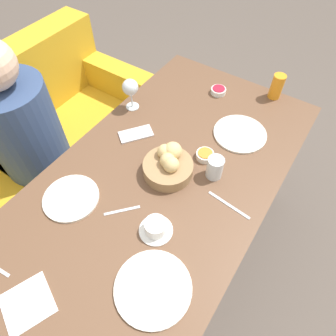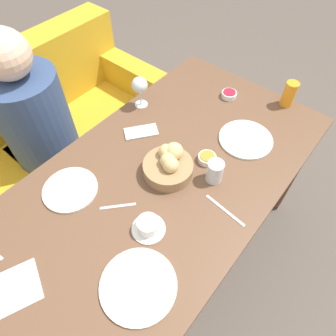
{
  "view_description": "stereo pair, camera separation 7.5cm",
  "coord_description": "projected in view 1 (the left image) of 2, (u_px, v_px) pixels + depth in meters",
  "views": [
    {
      "loc": [
        -0.59,
        -0.42,
        1.75
      ],
      "look_at": [
        0.02,
        -0.01,
        0.8
      ],
      "focal_mm": 32.0,
      "sensor_mm": 36.0,
      "label": 1
    },
    {
      "loc": [
        -0.54,
        -0.48,
        1.75
      ],
      "look_at": [
        0.02,
        -0.01,
        0.8
      ],
      "focal_mm": 32.0,
      "sensor_mm": 36.0,
      "label": 2
    }
  ],
  "objects": [
    {
      "name": "water_tumbler",
      "position": [
        215.0,
        168.0,
        1.18
      ],
      "size": [
        0.07,
        0.07,
        0.1
      ],
      "color": "silver",
      "rests_on": "dining_table"
    },
    {
      "name": "jam_bowl_honey",
      "position": [
        205.0,
        155.0,
        1.26
      ],
      "size": [
        0.08,
        0.08,
        0.03
      ],
      "color": "white",
      "rests_on": "dining_table"
    },
    {
      "name": "juice_glass",
      "position": [
        277.0,
        86.0,
        1.47
      ],
      "size": [
        0.06,
        0.06,
        0.13
      ],
      "color": "orange",
      "rests_on": "dining_table"
    },
    {
      "name": "coffee_cup",
      "position": [
        156.0,
        228.0,
        1.05
      ],
      "size": [
        0.12,
        0.12,
        0.06
      ],
      "color": "white",
      "rests_on": "dining_table"
    },
    {
      "name": "wine_glass",
      "position": [
        130.0,
        88.0,
        1.38
      ],
      "size": [
        0.08,
        0.08,
        0.16
      ],
      "color": "silver",
      "rests_on": "dining_table"
    },
    {
      "name": "plate_near_left",
      "position": [
        153.0,
        288.0,
        0.94
      ],
      "size": [
        0.25,
        0.25,
        0.01
      ],
      "color": "silver",
      "rests_on": "dining_table"
    },
    {
      "name": "jam_bowl_berry",
      "position": [
        218.0,
        91.0,
        1.53
      ],
      "size": [
        0.08,
        0.08,
        0.03
      ],
      "color": "white",
      "rests_on": "dining_table"
    },
    {
      "name": "plate_near_right",
      "position": [
        240.0,
        134.0,
        1.35
      ],
      "size": [
        0.24,
        0.24,
        0.01
      ],
      "color": "silver",
      "rests_on": "dining_table"
    },
    {
      "name": "couch",
      "position": [
        16.0,
        171.0,
        1.81
      ],
      "size": [
        1.84,
        0.7,
        0.86
      ],
      "color": "gold",
      "rests_on": "ground_plane"
    },
    {
      "name": "plate_far_center",
      "position": [
        71.0,
        198.0,
        1.15
      ],
      "size": [
        0.21,
        0.21,
        0.01
      ],
      "color": "silver",
      "rests_on": "dining_table"
    },
    {
      "name": "ground_plane",
      "position": [
        164.0,
        249.0,
        1.83
      ],
      "size": [
        10.0,
        10.0,
        0.0
      ],
      "primitive_type": "plane",
      "color": "#564C44"
    },
    {
      "name": "fork_silver",
      "position": [
        229.0,
        205.0,
        1.13
      ],
      "size": [
        0.03,
        0.18,
        0.0
      ],
      "color": "#B7B7BC",
      "rests_on": "dining_table"
    },
    {
      "name": "napkin",
      "position": [
        28.0,
        304.0,
        0.92
      ],
      "size": [
        0.19,
        0.19,
        0.0
      ],
      "color": "white",
      "rests_on": "dining_table"
    },
    {
      "name": "bread_basket",
      "position": [
        168.0,
        164.0,
        1.2
      ],
      "size": [
        0.2,
        0.2,
        0.12
      ],
      "color": "#99754C",
      "rests_on": "dining_table"
    },
    {
      "name": "seated_person",
      "position": [
        36.0,
        152.0,
        1.67
      ],
      "size": [
        0.36,
        0.47,
        1.15
      ],
      "color": "#23232D",
      "rests_on": "ground_plane"
    },
    {
      "name": "cell_phone",
      "position": [
        136.0,
        134.0,
        1.35
      ],
      "size": [
        0.16,
        0.15,
        0.01
      ],
      "color": "silver",
      "rests_on": "dining_table"
    },
    {
      "name": "spoon_coffee",
      "position": [
        122.0,
        211.0,
        1.12
      ],
      "size": [
        0.11,
        0.1,
        0.0
      ],
      "color": "#B7B7BC",
      "rests_on": "dining_table"
    },
    {
      "name": "dining_table",
      "position": [
        163.0,
        188.0,
        1.3
      ],
      "size": [
        1.54,
        0.84,
        0.77
      ],
      "color": "brown",
      "rests_on": "ground_plane"
    }
  ]
}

